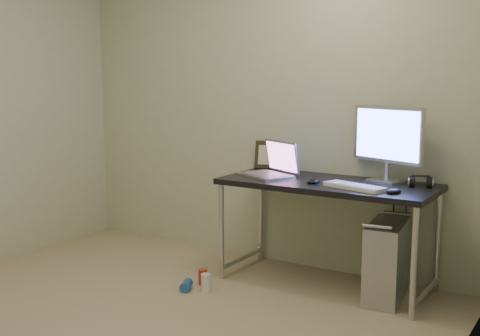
# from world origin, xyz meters

# --- Properties ---
(floor) EXTENTS (3.50, 3.50, 0.00)m
(floor) POSITION_xyz_m (0.00, 0.00, 0.00)
(floor) COLOR tan
(floor) RESTS_ON ground
(wall_back) EXTENTS (3.50, 0.02, 2.50)m
(wall_back) POSITION_xyz_m (0.00, 1.75, 1.25)
(wall_back) COLOR beige
(wall_back) RESTS_ON ground
(wall_right) EXTENTS (0.02, 3.50, 2.50)m
(wall_right) POSITION_xyz_m (1.75, 0.00, 1.25)
(wall_right) COLOR beige
(wall_right) RESTS_ON ground
(desk) EXTENTS (1.48, 0.65, 0.75)m
(desk) POSITION_xyz_m (0.70, 1.43, 0.67)
(desk) COLOR black
(desk) RESTS_ON ground
(tower_computer) EXTENTS (0.29, 0.53, 0.55)m
(tower_computer) POSITION_xyz_m (1.15, 1.40, 0.26)
(tower_computer) COLOR silver
(tower_computer) RESTS_ON ground
(cable_a) EXTENTS (0.01, 0.16, 0.69)m
(cable_a) POSITION_xyz_m (1.10, 1.70, 0.40)
(cable_a) COLOR black
(cable_a) RESTS_ON ground
(cable_b) EXTENTS (0.02, 0.11, 0.71)m
(cable_b) POSITION_xyz_m (1.19, 1.68, 0.38)
(cable_b) COLOR black
(cable_b) RESTS_ON ground
(can_red) EXTENTS (0.08, 0.08, 0.11)m
(can_red) POSITION_xyz_m (-0.05, 0.96, 0.06)
(can_red) COLOR red
(can_red) RESTS_ON ground
(can_white) EXTENTS (0.08, 0.08, 0.13)m
(can_white) POSITION_xyz_m (0.05, 0.86, 0.06)
(can_white) COLOR white
(can_white) RESTS_ON ground
(can_blue) EXTENTS (0.11, 0.14, 0.07)m
(can_blue) POSITION_xyz_m (-0.08, 0.81, 0.03)
(can_blue) COLOR blue
(can_blue) RESTS_ON ground
(laptop) EXTENTS (0.46, 0.43, 0.25)m
(laptop) POSITION_xyz_m (0.26, 1.42, 0.81)
(laptop) COLOR silver
(laptop) RESTS_ON desk
(monitor) EXTENTS (0.54, 0.23, 0.52)m
(monitor) POSITION_xyz_m (1.05, 1.62, 1.06)
(monitor) COLOR silver
(monitor) RESTS_ON desk
(keyboard) EXTENTS (0.44, 0.24, 0.03)m
(keyboard) POSITION_xyz_m (0.95, 1.28, 0.76)
(keyboard) COLOR white
(keyboard) RESTS_ON desk
(mouse_right) EXTENTS (0.11, 0.13, 0.04)m
(mouse_right) POSITION_xyz_m (1.22, 1.26, 0.77)
(mouse_right) COLOR black
(mouse_right) RESTS_ON desk
(mouse_left) EXTENTS (0.08, 0.13, 0.04)m
(mouse_left) POSITION_xyz_m (0.64, 1.32, 0.77)
(mouse_left) COLOR black
(mouse_left) RESTS_ON desk
(headphones) EXTENTS (0.17, 0.10, 0.10)m
(headphones) POSITION_xyz_m (1.30, 1.56, 0.78)
(headphones) COLOR black
(headphones) RESTS_ON desk
(picture_frame) EXTENTS (0.28, 0.14, 0.22)m
(picture_frame) POSITION_xyz_m (0.09, 1.72, 0.86)
(picture_frame) COLOR black
(picture_frame) RESTS_ON desk
(webcam) EXTENTS (0.04, 0.03, 0.11)m
(webcam) POSITION_xyz_m (0.26, 1.68, 0.83)
(webcam) COLOR silver
(webcam) RESTS_ON desk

